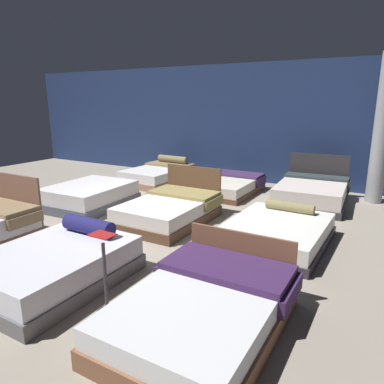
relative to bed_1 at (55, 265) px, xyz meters
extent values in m
cube|color=gray|center=(-0.02, 2.60, -0.26)|extent=(18.00, 18.00, 0.02)
cube|color=navy|center=(-0.02, 7.39, 1.50)|extent=(18.00, 0.06, 3.50)
cube|color=brown|center=(-2.28, 1.00, 0.30)|extent=(1.50, 0.05, 1.11)
cube|color=#896F4F|center=(-1.48, 0.64, 0.20)|extent=(0.08, 0.67, 0.19)
cube|color=#57575B|center=(0.00, -0.02, -0.15)|extent=(1.56, 2.05, 0.20)
cube|color=silver|center=(0.00, -0.02, 0.09)|extent=(1.50, 1.99, 0.29)
cylinder|color=navy|center=(0.00, 0.65, 0.36)|extent=(0.86, 0.25, 0.24)
cube|color=brown|center=(2.24, 0.02, -0.15)|extent=(1.53, 2.16, 0.22)
cube|color=silver|center=(2.24, 0.02, 0.08)|extent=(1.47, 2.10, 0.22)
cube|color=brown|center=(2.23, 1.10, 0.14)|extent=(1.43, 0.04, 0.79)
cube|color=#3C224D|center=(2.24, 0.69, 0.23)|extent=(1.50, 0.77, 0.08)
cube|color=#3C224D|center=(1.46, 0.68, 0.09)|extent=(0.08, 0.77, 0.20)
cube|color=#3C224D|center=(3.01, 0.69, 0.09)|extent=(0.08, 0.77, 0.20)
cube|color=#4A505E|center=(-2.26, 2.87, -0.15)|extent=(1.62, 1.99, 0.21)
cube|color=white|center=(-2.26, 2.87, 0.11)|extent=(1.55, 1.93, 0.32)
cube|color=brown|center=(-0.04, 2.82, -0.16)|extent=(1.44, 2.10, 0.19)
cube|color=white|center=(-0.04, 2.82, 0.07)|extent=(1.38, 2.04, 0.26)
cube|color=brown|center=(-0.04, 3.87, 0.25)|extent=(1.35, 0.04, 1.00)
cube|color=olive|center=(-0.04, 3.45, 0.23)|extent=(1.42, 0.77, 0.06)
cube|color=olive|center=(-0.76, 3.45, 0.10)|extent=(0.06, 0.77, 0.20)
cube|color=olive|center=(0.69, 3.46, 0.10)|extent=(0.06, 0.77, 0.20)
cube|color=#2C2730|center=(2.22, 2.83, -0.18)|extent=(1.65, 2.12, 0.15)
cube|color=white|center=(2.22, 2.83, 0.02)|extent=(1.59, 2.05, 0.25)
cylinder|color=olive|center=(2.23, 3.54, 0.24)|extent=(0.90, 0.20, 0.18)
cube|color=#936950|center=(-2.31, 5.68, -0.16)|extent=(1.56, 2.15, 0.19)
cube|color=white|center=(-2.31, 5.68, 0.07)|extent=(1.49, 2.09, 0.26)
cube|color=olive|center=(-2.28, 6.32, 0.22)|extent=(1.47, 0.81, 0.06)
cube|color=olive|center=(-3.01, 6.36, 0.08)|extent=(0.10, 0.74, 0.23)
cube|color=olive|center=(-1.55, 6.28, 0.08)|extent=(0.10, 0.74, 0.23)
cylinder|color=olive|center=(-2.27, 6.49, 0.36)|extent=(1.06, 0.27, 0.22)
cube|color=brown|center=(-0.03, 5.64, -0.19)|extent=(1.51, 2.11, 0.13)
cube|color=beige|center=(-0.03, 5.64, 0.00)|extent=(1.45, 2.05, 0.24)
cube|color=#3F2751|center=(-0.02, 6.30, 0.15)|extent=(1.49, 0.73, 0.06)
cube|color=#3F2751|center=(-0.78, 6.30, 0.01)|extent=(0.06, 0.72, 0.22)
cube|color=#3F2751|center=(0.73, 6.30, 0.01)|extent=(0.06, 0.72, 0.22)
cube|color=#302D2F|center=(2.21, 5.62, -0.17)|extent=(1.66, 2.10, 0.16)
cube|color=silver|center=(2.21, 5.62, 0.08)|extent=(1.59, 2.04, 0.34)
cube|color=#302D2F|center=(2.15, 6.63, 0.29)|extent=(1.46, 0.12, 1.08)
cube|color=#2A3538|center=(2.17, 6.36, 0.28)|extent=(1.56, 0.55, 0.06)
cube|color=#2A3538|center=(1.39, 6.32, 0.12)|extent=(0.09, 0.48, 0.26)
cube|color=#2A3538|center=(2.94, 6.40, 0.12)|extent=(0.09, 0.48, 0.26)
cylinder|color=#3F3F44|center=(1.10, -0.19, -0.24)|extent=(0.24, 0.24, 0.02)
cylinder|color=#3F3F44|center=(1.10, -0.19, 0.18)|extent=(0.04, 0.04, 0.87)
cube|color=#B21E1E|center=(1.10, -0.19, 0.72)|extent=(0.28, 0.20, 0.01)
cylinder|color=#99999E|center=(3.50, 6.61, 1.50)|extent=(0.38, 0.38, 3.50)
camera|label=1|loc=(3.79, -2.88, 2.15)|focal=33.09mm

